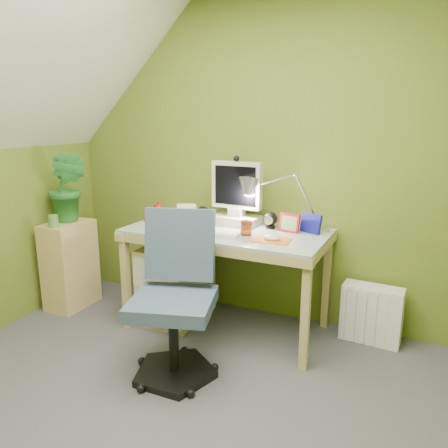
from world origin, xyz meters
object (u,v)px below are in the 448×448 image
at_px(monitor, 237,192).
at_px(radiator, 371,314).
at_px(desk, 226,279).
at_px(potted_plant, 68,187).
at_px(task_chair, 173,301).
at_px(desk_lamp, 297,188).
at_px(side_ledge, 70,265).

height_order(monitor, radiator, monitor).
bearing_deg(desk, potted_plant, -173.42).
distance_m(desk, task_chair, 0.71).
relative_size(desk, monitor, 2.97).
bearing_deg(desk_lamp, potted_plant, -167.52).
xyz_separation_m(desk_lamp, task_chair, (-0.48, -0.88, -0.57)).
xyz_separation_m(desk, task_chair, (-0.03, -0.70, 0.11)).
relative_size(desk, task_chair, 1.45).
height_order(desk_lamp, potted_plant, desk_lamp).
relative_size(monitor, potted_plant, 0.85).
height_order(desk, monitor, monitor).
relative_size(monitor, task_chair, 0.49).
bearing_deg(task_chair, desk_lamp, 45.42).
xyz_separation_m(potted_plant, task_chair, (1.29, -0.57, -0.50)).
bearing_deg(monitor, radiator, 5.48).
distance_m(potted_plant, radiator, 2.47).
relative_size(side_ledge, potted_plant, 1.26).
bearing_deg(side_ledge, desk, 7.63).
relative_size(desk, side_ledge, 1.99).
bearing_deg(monitor, side_ledge, -162.24).
distance_m(desk_lamp, potted_plant, 1.79).
bearing_deg(task_chair, monitor, 72.09).
bearing_deg(desk_lamp, desk, -155.56).
distance_m(desk_lamp, radiator, 1.01).
distance_m(side_ledge, task_chair, 1.39).
height_order(potted_plant, radiator, potted_plant).
distance_m(side_ledge, potted_plant, 0.63).
xyz_separation_m(desk_lamp, potted_plant, (-1.77, -0.31, -0.06)).
xyz_separation_m(desk, side_ledge, (-1.32, -0.18, -0.02)).
xyz_separation_m(desk, radiator, (0.99, 0.23, -0.18)).
relative_size(desk, desk_lamp, 2.35).
relative_size(side_ledge, task_chair, 0.73).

